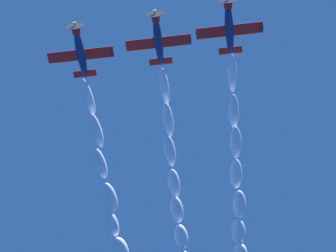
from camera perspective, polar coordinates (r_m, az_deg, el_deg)
airplane_lead at (r=78.40m, az=6.59°, el=10.57°), size 8.86×9.82×3.42m
airplane_left_wingman at (r=79.01m, az=-1.07°, el=9.37°), size 8.85×9.82×3.01m
airplane_right_wingman at (r=78.63m, az=-9.41°, el=7.97°), size 8.85×9.82×3.02m
smoke_trail_lead at (r=92.87m, az=7.51°, el=-7.72°), size 44.20×4.52×9.51m
smoke_trail_left_wingman at (r=93.67m, az=0.96°, el=-8.52°), size 43.62×4.27×9.40m
smoke_trail_right_wingman at (r=93.33m, az=-5.91°, el=-9.89°), size 44.34×4.92×9.86m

